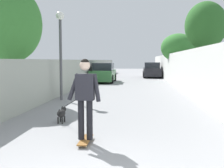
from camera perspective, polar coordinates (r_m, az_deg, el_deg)
The scene contains 12 objects.
ground_plane at distance 17.54m, azimuth 3.20°, elevation -0.75°, with size 80.00×80.00×0.00m, color gray.
wall_left at distance 15.96m, azimuth -8.75°, elevation 1.85°, with size 48.00×0.30×1.79m, color #999E93.
fence_right at distance 15.65m, azimuth 14.81°, elevation 2.55°, with size 48.00×0.30×2.26m, color silver.
tree_left_near at distance 12.28m, azimuth -20.88°, elevation 11.63°, with size 2.74×2.74×4.86m.
tree_right_mid at distance 22.68m, azimuth 13.71°, elevation 7.36°, with size 2.79×2.79×3.89m.
tree_right_far at distance 17.00m, azimuth 19.01°, elevation 11.37°, with size 2.38×2.38×5.13m.
lamp_post at distance 12.20m, azimuth -10.74°, elevation 9.24°, with size 0.36×0.36×3.84m.
skateboard at distance 5.89m, azimuth -5.57°, elevation -11.60°, with size 0.80×0.21×0.08m.
person_skateboarder at distance 5.69m, azimuth -5.65°, elevation -1.79°, with size 0.22×0.71×1.69m.
dog at distance 7.80m, azimuth -10.48°, elevation -5.98°, with size 2.10×1.16×1.06m.
car_near at distance 21.86m, azimuth -1.78°, elevation 2.26°, with size 4.08×1.80×1.54m.
car_far at distance 28.40m, azimuth 8.33°, elevation 2.84°, with size 4.24×1.80×1.54m.
Camera 1 is at (-3.44, -0.72, 1.75)m, focal length 43.68 mm.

